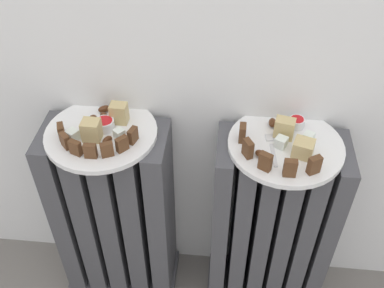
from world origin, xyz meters
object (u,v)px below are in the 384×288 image
at_px(plate_right, 286,146).
at_px(jam_bowl_right, 297,122).
at_px(plate_left, 101,133).
at_px(fork, 272,147).
at_px(radiator_right, 270,229).
at_px(radiator_left, 116,216).
at_px(jam_bowl_left, 105,124).

bearing_deg(plate_right, jam_bowl_right, 67.54).
height_order(plate_left, fork, fork).
bearing_deg(radiator_right, plate_left, 180.00).
xyz_separation_m(radiator_left, radiator_right, (0.41, 0.00, 0.00)).
distance_m(radiator_left, jam_bowl_left, 0.32).
distance_m(jam_bowl_left, jam_bowl_right, 0.43).
height_order(radiator_left, plate_left, plate_left).
bearing_deg(radiator_left, fork, -2.56).
bearing_deg(jam_bowl_left, plate_right, -1.44).
xyz_separation_m(radiator_left, jam_bowl_left, (0.01, 0.01, 0.32)).
xyz_separation_m(radiator_right, plate_left, (-0.41, 0.00, 0.30)).
bearing_deg(fork, jam_bowl_left, 175.83).
relative_size(plate_left, jam_bowl_right, 7.05).
relative_size(radiator_right, jam_bowl_left, 13.18).
distance_m(plate_left, jam_bowl_left, 0.02).
distance_m(radiator_left, plate_right, 0.51).
xyz_separation_m(radiator_left, plate_right, (0.41, 0.00, 0.30)).
relative_size(plate_left, fork, 2.45).
distance_m(radiator_right, plate_right, 0.30).
xyz_separation_m(plate_left, jam_bowl_left, (0.01, 0.01, 0.02)).
bearing_deg(plate_left, plate_right, 0.00).
bearing_deg(jam_bowl_right, radiator_left, -172.00).
distance_m(radiator_left, fork, 0.49).
height_order(plate_right, jam_bowl_right, jam_bowl_right).
height_order(radiator_left, jam_bowl_right, jam_bowl_right).
distance_m(radiator_right, fork, 0.31).
relative_size(radiator_right, plate_left, 2.25).
bearing_deg(plate_right, radiator_right, 0.00).
bearing_deg(plate_right, jam_bowl_left, 178.56).
height_order(plate_left, jam_bowl_right, jam_bowl_right).
relative_size(radiator_left, jam_bowl_right, 15.84).
height_order(jam_bowl_left, jam_bowl_right, jam_bowl_left).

